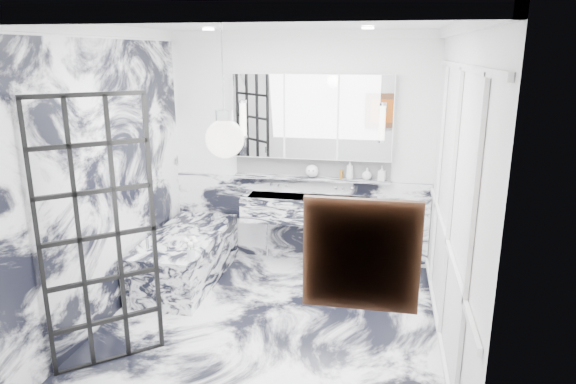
% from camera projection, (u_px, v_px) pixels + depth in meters
% --- Properties ---
extents(floor, '(3.60, 3.60, 0.00)m').
position_uv_depth(floor, '(268.00, 328.00, 4.92)').
color(floor, white).
rests_on(floor, ground).
extents(ceiling, '(3.60, 3.60, 0.00)m').
position_uv_depth(ceiling, '(264.00, 21.00, 4.18)').
color(ceiling, white).
rests_on(ceiling, wall_back).
extents(wall_back, '(3.60, 0.00, 3.60)m').
position_uv_depth(wall_back, '(300.00, 150.00, 6.25)').
color(wall_back, white).
rests_on(wall_back, floor).
extents(wall_front, '(3.60, 0.00, 3.60)m').
position_uv_depth(wall_front, '(191.00, 269.00, 2.85)').
color(wall_front, white).
rests_on(wall_front, floor).
extents(wall_left, '(0.00, 3.60, 3.60)m').
position_uv_depth(wall_left, '(102.00, 179.00, 4.85)').
color(wall_left, white).
rests_on(wall_left, floor).
extents(wall_right, '(0.00, 3.60, 3.60)m').
position_uv_depth(wall_right, '(454.00, 197.00, 4.26)').
color(wall_right, white).
rests_on(wall_right, floor).
extents(marble_clad_back, '(3.18, 0.05, 1.05)m').
position_uv_depth(marble_clad_back, '(299.00, 219.00, 6.46)').
color(marble_clad_back, white).
rests_on(marble_clad_back, floor).
extents(marble_clad_left, '(0.02, 3.56, 2.68)m').
position_uv_depth(marble_clad_left, '(104.00, 185.00, 4.86)').
color(marble_clad_left, white).
rests_on(marble_clad_left, floor).
extents(panel_molding, '(0.03, 3.40, 2.30)m').
position_uv_depth(panel_molding, '(450.00, 208.00, 4.29)').
color(panel_molding, white).
rests_on(panel_molding, floor).
extents(soap_bottle_a, '(0.11, 0.11, 0.23)m').
position_uv_depth(soap_bottle_a, '(350.00, 169.00, 6.11)').
color(soap_bottle_a, '#8C5919').
rests_on(soap_bottle_a, ledge).
extents(soap_bottle_b, '(0.09, 0.10, 0.18)m').
position_uv_depth(soap_bottle_b, '(382.00, 173.00, 6.05)').
color(soap_bottle_b, '#4C4C51').
rests_on(soap_bottle_b, ledge).
extents(soap_bottle_c, '(0.13, 0.13, 0.14)m').
position_uv_depth(soap_bottle_c, '(367.00, 174.00, 6.08)').
color(soap_bottle_c, silver).
rests_on(soap_bottle_c, ledge).
extents(face_pot, '(0.16, 0.16, 0.16)m').
position_uv_depth(face_pot, '(312.00, 171.00, 6.20)').
color(face_pot, white).
rests_on(face_pot, ledge).
extents(amber_bottle, '(0.04, 0.04, 0.10)m').
position_uv_depth(amber_bottle, '(341.00, 174.00, 6.14)').
color(amber_bottle, '#8C5919').
rests_on(amber_bottle, ledge).
extents(flower_vase, '(0.08, 0.08, 0.12)m').
position_uv_depth(flower_vase, '(191.00, 255.00, 5.11)').
color(flower_vase, silver).
rests_on(flower_vase, bathtub).
extents(crittall_door, '(0.70, 0.60, 2.25)m').
position_uv_depth(crittall_door, '(99.00, 237.00, 4.12)').
color(crittall_door, black).
rests_on(crittall_door, floor).
extents(artwork, '(0.51, 0.05, 0.51)m').
position_uv_depth(artwork, '(361.00, 255.00, 2.68)').
color(artwork, '#D64F16').
rests_on(artwork, wall_front).
extents(pendant_light, '(0.23, 0.23, 0.23)m').
position_uv_depth(pendant_light, '(225.00, 139.00, 3.05)').
color(pendant_light, white).
rests_on(pendant_light, ceiling).
extents(trough_sink, '(1.60, 0.45, 0.30)m').
position_uv_depth(trough_sink, '(309.00, 209.00, 6.17)').
color(trough_sink, silver).
rests_on(trough_sink, wall_back).
extents(ledge, '(1.90, 0.14, 0.04)m').
position_uv_depth(ledge, '(311.00, 178.00, 6.24)').
color(ledge, silver).
rests_on(ledge, wall_back).
extents(subway_tile, '(1.90, 0.03, 0.23)m').
position_uv_depth(subway_tile, '(312.00, 167.00, 6.26)').
color(subway_tile, white).
rests_on(subway_tile, wall_back).
extents(mirror_cabinet, '(1.90, 0.16, 1.00)m').
position_uv_depth(mirror_cabinet, '(312.00, 117.00, 6.04)').
color(mirror_cabinet, white).
rests_on(mirror_cabinet, wall_back).
extents(sconce_left, '(0.07, 0.07, 0.40)m').
position_uv_depth(sconce_left, '(243.00, 119.00, 6.12)').
color(sconce_left, white).
rests_on(sconce_left, mirror_cabinet).
extents(sconce_right, '(0.07, 0.07, 0.40)m').
position_uv_depth(sconce_right, '(382.00, 123.00, 5.81)').
color(sconce_right, white).
rests_on(sconce_right, mirror_cabinet).
extents(bathtub, '(0.75, 1.65, 0.55)m').
position_uv_depth(bathtub, '(186.00, 257.00, 5.91)').
color(bathtub, silver).
rests_on(bathtub, floor).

